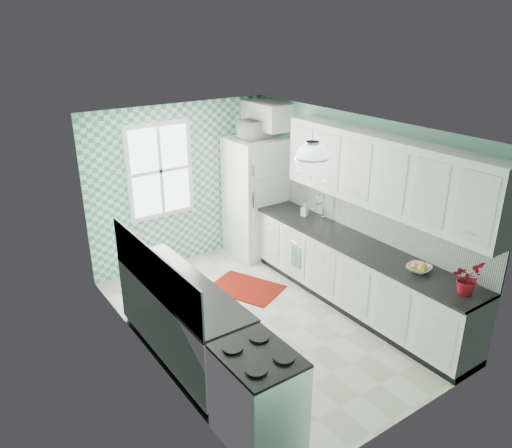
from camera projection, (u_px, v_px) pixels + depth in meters
floor at (264, 320)px, 6.50m from camera, size 3.00×4.40×0.02m
ceiling at (265, 127)px, 5.54m from camera, size 3.00×4.40×0.02m
wall_back at (181, 185)px, 7.69m from camera, size 3.00×0.02×2.50m
wall_front at (413, 313)px, 4.34m from camera, size 3.00×0.02×2.50m
wall_left at (147, 264)px, 5.22m from camera, size 0.02×4.40×2.50m
wall_right at (354, 207)px, 6.81m from camera, size 0.02×4.40×2.50m
accent_wall at (182, 185)px, 7.68m from camera, size 3.00×0.01×2.50m
window at (160, 171)px, 7.36m from camera, size 1.04×0.05×1.44m
backsplash_right at (374, 220)px, 6.52m from camera, size 0.02×3.60×0.51m
backsplash_left at (153, 271)px, 5.19m from camera, size 0.02×2.15×0.51m
upper_cabinets_right at (383, 173)px, 6.02m from camera, size 0.33×3.20×0.90m
upper_cabinet_fridge at (264, 115)px, 7.71m from camera, size 0.40×0.74×0.40m
ceiling_light at (312, 159)px, 5.00m from camera, size 0.34×0.34×0.35m
base_cabinets_right at (354, 276)px, 6.65m from camera, size 0.60×3.60×0.90m
countertop_right at (356, 244)px, 6.46m from camera, size 0.63×3.60×0.04m
base_cabinets_left at (182, 322)px, 5.63m from camera, size 0.60×2.15×0.90m
countertop_left at (181, 286)px, 5.46m from camera, size 0.63×2.15×0.04m
fridge at (256, 197)px, 8.06m from camera, size 0.84×0.83×1.92m
stove at (258, 396)px, 4.48m from camera, size 0.62×0.77×0.93m
sink at (314, 222)px, 7.12m from camera, size 0.48×0.40×0.53m
rug at (246, 288)px, 7.24m from camera, size 1.04×1.18×0.02m
dish_towel at (296, 257)px, 7.12m from camera, size 0.07×0.21×0.32m
fruit_bowl at (419, 269)px, 5.72m from camera, size 0.33×0.33×0.07m
potted_plant at (467, 278)px, 5.21m from camera, size 0.38×0.35×0.35m
soap_bottle at (305, 210)px, 7.31m from camera, size 0.11×0.11×0.19m
microwave at (256, 129)px, 7.64m from camera, size 0.54×0.38×0.28m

